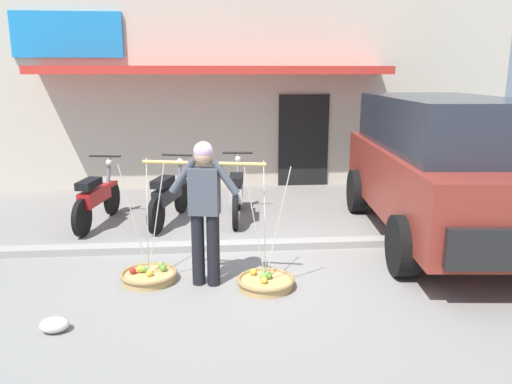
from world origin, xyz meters
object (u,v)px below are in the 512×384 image
object	(u,v)px
fruit_basket_left_side	(149,275)
motorcycle_second_in_row	(169,196)
motorcycle_nearest_shop	(96,198)
parked_truck	(442,164)
motorcycle_third_in_row	(237,193)
fruit_basket_right_side	(266,281)
plastic_litter_bag	(54,325)
fruit_vendor	(205,204)

from	to	relation	value
fruit_basket_left_side	motorcycle_second_in_row	xyz separation A→B (m)	(0.04, 2.40, 0.38)
motorcycle_nearest_shop	fruit_basket_left_side	bearing A→B (deg)	-64.70
parked_truck	motorcycle_third_in_row	bearing A→B (deg)	157.83
motorcycle_nearest_shop	fruit_basket_right_side	bearing A→B (deg)	-46.92
motorcycle_second_in_row	parked_truck	size ratio (longest dim) A/B	0.36
motorcycle_nearest_shop	plastic_litter_bag	size ratio (longest dim) A/B	6.45
motorcycle_nearest_shop	motorcycle_third_in_row	distance (m)	2.30
motorcycle_second_in_row	motorcycle_third_in_row	bearing A→B (deg)	7.16
fruit_basket_left_side	plastic_litter_bag	bearing A→B (deg)	-123.37
fruit_basket_left_side	motorcycle_nearest_shop	bearing A→B (deg)	115.30
motorcycle_second_in_row	motorcycle_third_in_row	distance (m)	1.14
fruit_vendor	parked_truck	world-z (taller)	parked_truck
fruit_basket_left_side	motorcycle_third_in_row	size ratio (longest dim) A/B	0.80
parked_truck	motorcycle_nearest_shop	bearing A→B (deg)	168.79
motorcycle_third_in_row	parked_truck	bearing A→B (deg)	-22.17
motorcycle_nearest_shop	motorcycle_third_in_row	world-z (taller)	same
motorcycle_second_in_row	motorcycle_third_in_row	size ratio (longest dim) A/B	0.98
motorcycle_second_in_row	motorcycle_third_in_row	xyz separation A→B (m)	(1.13, 0.14, 0.00)
fruit_basket_left_side	plastic_litter_bag	xyz separation A→B (m)	(-0.75, -1.15, -0.00)
motorcycle_nearest_shop	parked_truck	world-z (taller)	parked_truck
fruit_basket_right_side	motorcycle_third_in_row	bearing A→B (deg)	94.05
motorcycle_third_in_row	parked_truck	xyz separation A→B (m)	(2.99, -1.22, 0.68)
fruit_basket_right_side	plastic_litter_bag	world-z (taller)	fruit_basket_right_side
fruit_basket_right_side	parked_truck	bearing A→B (deg)	30.18
motorcycle_third_in_row	motorcycle_second_in_row	bearing A→B (deg)	-172.84
motorcycle_nearest_shop	parked_truck	xyz separation A→B (m)	(5.29, -1.05, 0.68)
fruit_vendor	plastic_litter_bag	size ratio (longest dim) A/B	6.05
motorcycle_nearest_shop	motorcycle_second_in_row	size ratio (longest dim) A/B	1.02
fruit_basket_right_side	motorcycle_second_in_row	xyz separation A→B (m)	(-1.33, 2.70, 0.38)
motorcycle_nearest_shop	plastic_litter_bag	xyz separation A→B (m)	(0.37, -3.52, -0.38)
fruit_basket_right_side	motorcycle_second_in_row	world-z (taller)	fruit_basket_right_side
parked_truck	plastic_litter_bag	xyz separation A→B (m)	(-4.92, -2.47, -1.06)
motorcycle_third_in_row	fruit_vendor	bearing A→B (deg)	-100.23
parked_truck	plastic_litter_bag	size ratio (longest dim) A/B	17.68
motorcycle_third_in_row	fruit_basket_right_side	bearing A→B (deg)	-85.95
fruit_basket_left_side	motorcycle_nearest_shop	world-z (taller)	fruit_basket_left_side
motorcycle_third_in_row	plastic_litter_bag	size ratio (longest dim) A/B	6.50
fruit_basket_left_side	motorcycle_nearest_shop	xyz separation A→B (m)	(-1.12, 2.37, 0.38)
fruit_basket_right_side	plastic_litter_bag	bearing A→B (deg)	-158.31
fruit_vendor	fruit_basket_left_side	bearing A→B (deg)	167.51
fruit_basket_left_side	motorcycle_nearest_shop	size ratio (longest dim) A/B	0.80
fruit_vendor	plastic_litter_bag	bearing A→B (deg)	-145.47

